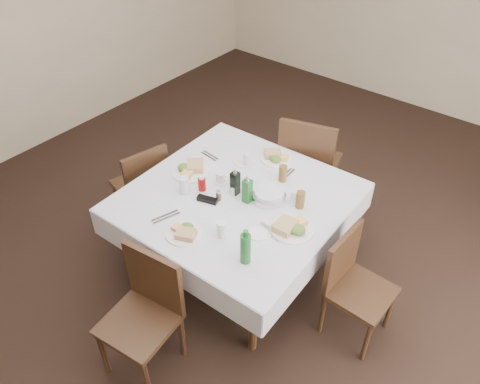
{
  "coord_description": "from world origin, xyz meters",
  "views": [
    {
      "loc": [
        1.56,
        -2.1,
        2.93
      ],
      "look_at": [
        -0.07,
        -0.06,
        0.8
      ],
      "focal_mm": 35.0,
      "sensor_mm": 36.0,
      "label": 1
    }
  ],
  "objects_px": {
    "dining_table": "(237,203)",
    "bread_basket": "(269,195)",
    "water_n": "(247,159)",
    "oil_cruet_green": "(247,190)",
    "water_w": "(184,185)",
    "water_e": "(295,198)",
    "coffee_mug": "(221,178)",
    "chair_east": "(352,280)",
    "chair_north": "(308,161)",
    "green_bottle": "(245,248)",
    "chair_south": "(146,306)",
    "ketchup_bottle": "(202,183)",
    "water_s": "(221,229)",
    "chair_west": "(144,183)",
    "oil_cruet_dark": "(235,182)"
  },
  "relations": [
    {
      "from": "chair_east",
      "to": "water_s",
      "type": "height_order",
      "value": "water_s"
    },
    {
      "from": "water_s",
      "to": "green_bottle",
      "type": "xyz_separation_m",
      "value": [
        0.26,
        -0.08,
        0.05
      ]
    },
    {
      "from": "water_w",
      "to": "bread_basket",
      "type": "relative_size",
      "value": 0.56
    },
    {
      "from": "water_n",
      "to": "coffee_mug",
      "type": "xyz_separation_m",
      "value": [
        -0.02,
        -0.29,
        -0.02
      ]
    },
    {
      "from": "chair_west",
      "to": "bread_basket",
      "type": "distance_m",
      "value": 1.21
    },
    {
      "from": "water_n",
      "to": "oil_cruet_dark",
      "type": "xyz_separation_m",
      "value": [
        0.14,
        -0.33,
        0.04
      ]
    },
    {
      "from": "dining_table",
      "to": "chair_south",
      "type": "xyz_separation_m",
      "value": [
        0.05,
        -0.97,
        -0.18
      ]
    },
    {
      "from": "chair_north",
      "to": "oil_cruet_dark",
      "type": "distance_m",
      "value": 0.96
    },
    {
      "from": "water_e",
      "to": "bread_basket",
      "type": "distance_m",
      "value": 0.19
    },
    {
      "from": "dining_table",
      "to": "water_w",
      "type": "xyz_separation_m",
      "value": [
        -0.32,
        -0.21,
        0.14
      ]
    },
    {
      "from": "chair_north",
      "to": "chair_east",
      "type": "distance_m",
      "value": 1.26
    },
    {
      "from": "chair_east",
      "to": "water_w",
      "type": "xyz_separation_m",
      "value": [
        -1.27,
        -0.27,
        0.35
      ]
    },
    {
      "from": "oil_cruet_dark",
      "to": "bread_basket",
      "type": "bearing_deg",
      "value": 21.97
    },
    {
      "from": "water_s",
      "to": "bread_basket",
      "type": "xyz_separation_m",
      "value": [
        0.03,
        0.5,
        -0.02
      ]
    },
    {
      "from": "dining_table",
      "to": "coffee_mug",
      "type": "distance_m",
      "value": 0.23
    },
    {
      "from": "water_e",
      "to": "green_bottle",
      "type": "distance_m",
      "value": 0.65
    },
    {
      "from": "chair_east",
      "to": "bread_basket",
      "type": "relative_size",
      "value": 3.5
    },
    {
      "from": "bread_basket",
      "to": "green_bottle",
      "type": "distance_m",
      "value": 0.62
    },
    {
      "from": "chair_south",
      "to": "ketchup_bottle",
      "type": "xyz_separation_m",
      "value": [
        -0.29,
        0.87,
        0.31
      ]
    },
    {
      "from": "chair_north",
      "to": "green_bottle",
      "type": "distance_m",
      "value": 1.48
    },
    {
      "from": "water_e",
      "to": "bread_basket",
      "type": "relative_size",
      "value": 0.49
    },
    {
      "from": "dining_table",
      "to": "oil_cruet_green",
      "type": "xyz_separation_m",
      "value": [
        0.1,
        -0.0,
        0.17
      ]
    },
    {
      "from": "water_n",
      "to": "oil_cruet_dark",
      "type": "bearing_deg",
      "value": -66.25
    },
    {
      "from": "dining_table",
      "to": "coffee_mug",
      "type": "xyz_separation_m",
      "value": [
        -0.19,
        0.05,
        0.11
      ]
    },
    {
      "from": "chair_north",
      "to": "bread_basket",
      "type": "bearing_deg",
      "value": -78.64
    },
    {
      "from": "water_w",
      "to": "chair_west",
      "type": "bearing_deg",
      "value": 169.92
    },
    {
      "from": "bread_basket",
      "to": "coffee_mug",
      "type": "height_order",
      "value": "coffee_mug"
    },
    {
      "from": "oil_cruet_dark",
      "to": "green_bottle",
      "type": "distance_m",
      "value": 0.67
    },
    {
      "from": "dining_table",
      "to": "water_s",
      "type": "height_order",
      "value": "water_s"
    },
    {
      "from": "dining_table",
      "to": "chair_west",
      "type": "relative_size",
      "value": 1.82
    },
    {
      "from": "chair_north",
      "to": "bread_basket",
      "type": "relative_size",
      "value": 4.21
    },
    {
      "from": "chair_north",
      "to": "water_w",
      "type": "relative_size",
      "value": 7.56
    },
    {
      "from": "water_w",
      "to": "bread_basket",
      "type": "bearing_deg",
      "value": 30.97
    },
    {
      "from": "water_w",
      "to": "ketchup_bottle",
      "type": "xyz_separation_m",
      "value": [
        0.08,
        0.1,
        -0.01
      ]
    },
    {
      "from": "chair_north",
      "to": "water_e",
      "type": "xyz_separation_m",
      "value": [
        0.33,
        -0.74,
        0.24
      ]
    },
    {
      "from": "water_n",
      "to": "oil_cruet_green",
      "type": "xyz_separation_m",
      "value": [
        0.27,
        -0.34,
        0.04
      ]
    },
    {
      "from": "water_s",
      "to": "chair_south",
      "type": "bearing_deg",
      "value": -102.7
    },
    {
      "from": "dining_table",
      "to": "bread_basket",
      "type": "relative_size",
      "value": 6.4
    },
    {
      "from": "dining_table",
      "to": "bread_basket",
      "type": "bearing_deg",
      "value": 28.29
    },
    {
      "from": "chair_south",
      "to": "water_e",
      "type": "bearing_deg",
      "value": 74.16
    },
    {
      "from": "oil_cruet_green",
      "to": "coffee_mug",
      "type": "relative_size",
      "value": 1.88
    },
    {
      "from": "water_w",
      "to": "water_e",
      "type": "bearing_deg",
      "value": 29.14
    },
    {
      "from": "water_n",
      "to": "dining_table",
      "type": "bearing_deg",
      "value": -63.31
    },
    {
      "from": "chair_north",
      "to": "chair_south",
      "type": "relative_size",
      "value": 1.13
    },
    {
      "from": "dining_table",
      "to": "water_e",
      "type": "xyz_separation_m",
      "value": [
        0.38,
        0.18,
        0.13
      ]
    },
    {
      "from": "water_w",
      "to": "green_bottle",
      "type": "xyz_separation_m",
      "value": [
        0.76,
        -0.25,
        0.05
      ]
    },
    {
      "from": "chair_west",
      "to": "water_e",
      "type": "xyz_separation_m",
      "value": [
        1.32,
        0.28,
        0.34
      ]
    },
    {
      "from": "chair_south",
      "to": "ketchup_bottle",
      "type": "distance_m",
      "value": 0.97
    },
    {
      "from": "coffee_mug",
      "to": "chair_north",
      "type": "bearing_deg",
      "value": 74.8
    },
    {
      "from": "water_e",
      "to": "coffee_mug",
      "type": "xyz_separation_m",
      "value": [
        -0.57,
        -0.13,
        -0.02
      ]
    }
  ]
}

